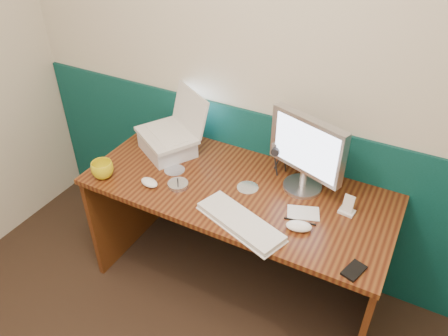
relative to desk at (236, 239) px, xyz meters
The scene contains 19 objects.
back_wall 0.96m from the desk, 68.15° to the left, with size 3.50×0.04×2.50m, color beige.
wainscot 0.41m from the desk, 67.49° to the left, with size 3.48×0.02×1.00m, color #083731.
desk is the anchor object (origin of this frame).
laptop_riser 0.67m from the desk, 167.73° to the left, with size 0.29×0.25×0.10m, color silver.
laptop 0.81m from the desk, 167.73° to the left, with size 0.34×0.26×0.28m, color silver, non-canonical shape.
monitor 0.67m from the desk, 27.95° to the left, with size 0.42×0.12×0.42m, color #B5B5BA, non-canonical shape.
keyboard 0.48m from the desk, 60.86° to the right, with size 0.45×0.15×0.03m, color white.
mouse_right 0.57m from the desk, 20.67° to the right, with size 0.12×0.07×0.04m, color white.
mouse_left 0.60m from the desk, 154.46° to the right, with size 0.11×0.06×0.04m, color white.
mug 0.84m from the desk, 159.48° to the right, with size 0.12×0.12×0.09m, color gold.
camcorder 0.55m from the desk, 59.47° to the left, with size 0.10×0.14×0.22m, color #B5B5BA, non-canonical shape.
cd_spindle 0.50m from the desk, 153.93° to the right, with size 0.11×0.11×0.02m, color silver.
cd_loose_a 0.53m from the desk, behind, with size 0.11×0.11×0.00m, color silver.
cd_loose_b 0.38m from the desk, 27.98° to the left, with size 0.11×0.11×0.00m, color silver.
pen 0.54m from the desk, 14.35° to the right, with size 0.01×0.01×0.15m, color black.
papers 0.53m from the desk, ahead, with size 0.15×0.10×0.00m, color silver.
dock 0.68m from the desk, ahead, with size 0.07×0.06×0.01m, color white.
music_player 0.71m from the desk, ahead, with size 0.05×0.01×0.09m, color silver.
pda 0.82m from the desk, 22.23° to the right, with size 0.06×0.11×0.01m, color black.
Camera 1 is at (0.62, -0.22, 2.15)m, focal length 35.00 mm.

